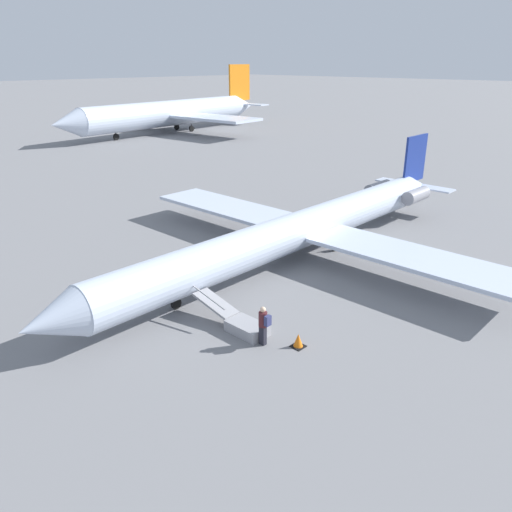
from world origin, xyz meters
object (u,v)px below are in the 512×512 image
airplane_taxiing_distant (173,113)px  boarding_stairs (240,323)px  airplane_main (304,228)px  passenger (263,323)px

airplane_taxiing_distant → boarding_stairs: (37.75, 54.71, -2.76)m
airplane_main → boarding_stairs: (9.04, 3.80, -1.38)m
passenger → boarding_stairs: bearing=-7.1°
airplane_main → airplane_taxiing_distant: airplane_taxiing_distant is taller
boarding_stairs → passenger: (0.17, 1.55, 0.65)m
boarding_stairs → passenger: size_ratio=2.32×
boarding_stairs → passenger: bearing=172.9°
airplane_main → boarding_stairs: airplane_main is taller
airplane_taxiing_distant → passenger: bearing=50.4°
airplane_taxiing_distant → passenger: airplane_taxiing_distant is taller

